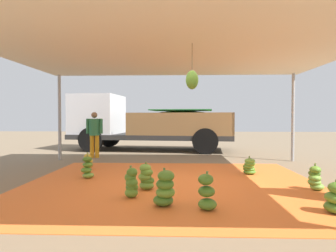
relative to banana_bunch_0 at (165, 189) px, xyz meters
name	(u,v)px	position (x,y,z in m)	size (l,w,h in m)	color
ground_plane	(174,162)	(0.08, 4.55, -0.27)	(40.00, 40.00, 0.00)	#7F6B51
tarp_orange	(172,184)	(0.08, 1.55, -0.27)	(6.17, 5.34, 0.01)	orange
tent_canopy	(172,50)	(0.08, 1.46, 2.51)	(8.00, 7.00, 2.87)	#9EA0A5
banana_bunch_0	(165,189)	(0.00, 0.00, 0.00)	(0.45, 0.45, 0.60)	#477523
banana_bunch_1	(87,168)	(-1.88, 2.03, -0.04)	(0.34, 0.34, 0.55)	#75A83D
banana_bunch_3	(249,167)	(1.95, 2.61, -0.08)	(0.41, 0.39, 0.45)	#518428
banana_bunch_4	(146,177)	(-0.41, 1.04, -0.03)	(0.41, 0.39, 0.53)	#6B9E38
banana_bunch_5	(132,183)	(-0.60, 0.48, -0.02)	(0.32, 0.35, 0.55)	#60932D
banana_bunch_6	(88,162)	(-2.24, 3.19, -0.07)	(0.32, 0.34, 0.45)	gold
banana_bunch_7	(207,193)	(0.64, -0.13, -0.02)	(0.32, 0.32, 0.58)	#518428
banana_bunch_8	(315,179)	(2.83, 1.10, -0.05)	(0.38, 0.34, 0.51)	#75A83D
cargo_truck_main	(145,123)	(-1.26, 7.93, 0.92)	(7.04, 3.10, 2.40)	#2D2D2D
worker_0	(94,131)	(-2.73, 5.44, 0.66)	(0.59, 0.36, 1.60)	orange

